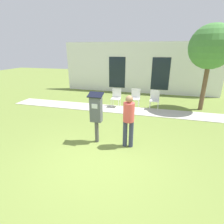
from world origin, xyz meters
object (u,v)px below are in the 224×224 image
object	(u,v)px
outdoor_chair_middle	(135,97)
outdoor_chair_right	(155,98)
parking_meter	(96,111)
person_standing	(129,118)
outdoor_chair_left	(116,96)

from	to	relation	value
outdoor_chair_middle	outdoor_chair_right	distance (m)	0.94
parking_meter	outdoor_chair_middle	world-z (taller)	parking_meter
parking_meter	person_standing	bearing A→B (deg)	-1.07
parking_meter	outdoor_chair_left	bearing A→B (deg)	94.27
parking_meter	outdoor_chair_middle	size ratio (longest dim) A/B	1.77
outdoor_chair_right	person_standing	bearing A→B (deg)	-93.42
outdoor_chair_left	outdoor_chair_right	size ratio (longest dim) A/B	1.00
outdoor_chair_left	outdoor_chair_middle	xyz separation A→B (m)	(0.94, 0.23, 0.00)
outdoor_chair_middle	outdoor_chair_right	world-z (taller)	same
parking_meter	outdoor_chair_middle	xyz separation A→B (m)	(0.67, 3.90, -0.49)
parking_meter	person_standing	size ratio (longest dim) A/B	1.01
parking_meter	outdoor_chair_middle	distance (m)	3.98
parking_meter	person_standing	world-z (taller)	parking_meter
outdoor_chair_left	outdoor_chair_middle	size ratio (longest dim) A/B	1.00
outdoor_chair_left	outdoor_chair_middle	distance (m)	0.97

